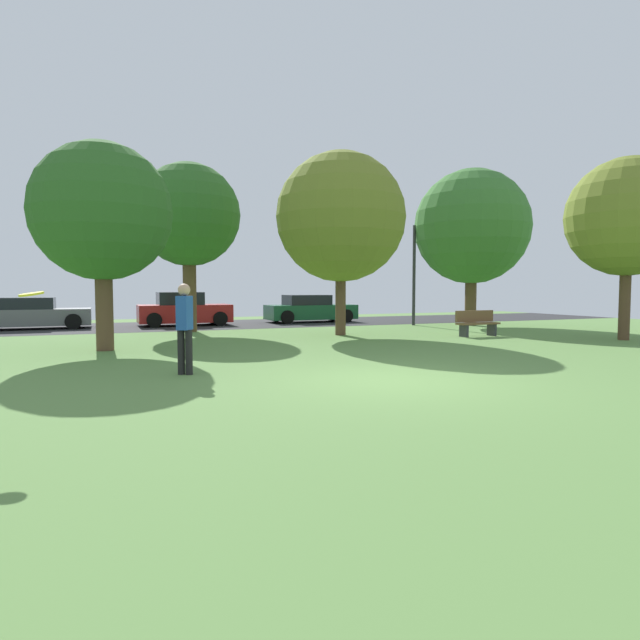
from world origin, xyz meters
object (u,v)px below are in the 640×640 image
Objects in this scene: parked_car_red at (184,310)px; oak_tree_center at (102,212)px; parked_car_grey at (31,314)px; birch_tree_lone at (189,216)px; maple_tree_far at (341,217)px; oak_tree_left at (472,227)px; parked_car_green at (310,309)px; person_catcher at (185,324)px; frisbee_disc at (31,294)px; street_lamp_post at (414,275)px; park_bench at (477,323)px; oak_tree_right at (628,217)px.

oak_tree_center is at bearing -110.73° from parked_car_red.
birch_tree_lone is at bearing -33.09° from parked_car_grey.
maple_tree_far is 0.93× the size of oak_tree_left.
parked_car_green is at bearing 77.08° from maple_tree_far.
person_catcher is (1.40, -4.94, -2.72)m from oak_tree_center.
oak_tree_left is (7.54, 2.29, 0.23)m from maple_tree_far.
frisbee_disc is at bearing -142.27° from oak_tree_left.
person_catcher is 15.45m from street_lamp_post.
parked_car_red is at bearing 179.98° from parked_car_green.
street_lamp_post is (11.65, 10.06, 1.26)m from person_catcher.
park_bench is at bearing -126.16° from oak_tree_left.
parked_car_red is at bearing 76.29° from frisbee_disc.
birch_tree_lone reaches higher than parked_car_green.
birch_tree_lone is 3.63× the size of person_catcher.
parked_car_green is at bearing -74.79° from park_bench.
street_lamp_post is (0.98, 5.59, 1.79)m from park_bench.
park_bench is at bearing -33.32° from birch_tree_lone.
maple_tree_far is 1.48× the size of parked_car_green.
oak_tree_right is 3.67× the size of park_bench.
parked_car_green is (-6.13, 12.31, -3.34)m from oak_tree_right.
oak_tree_right is 15.30m from birch_tree_lone.
parked_car_red is (2.00, 13.90, -0.31)m from person_catcher.
parked_car_green is (-5.90, 4.85, -3.80)m from oak_tree_left.
maple_tree_far is 1.17× the size of oak_tree_center.
person_catcher is 1.11× the size of park_bench.
oak_tree_right is at bearing 140.99° from park_bench.
maple_tree_far is 9.13m from parked_car_red.
birch_tree_lone is 1.47× the size of parked_car_green.
oak_tree_center reaches higher than parked_car_grey.
maple_tree_far is 1.44× the size of street_lamp_post.
frisbee_disc is 0.08× the size of parked_car_green.
person_catcher is at bearing -133.76° from maple_tree_far.
parked_car_grey is 1.02× the size of parked_car_green.
frisbee_disc is 17.84m from parked_car_grey.
street_lamp_post is at bearing 156.74° from oak_tree_left.
oak_tree_left is 1.60× the size of parked_car_green.
oak_tree_left is 8.53m from parked_car_green.
birch_tree_lone reaches higher than parked_car_grey.
frisbee_disc is (-16.50, -5.13, -2.34)m from oak_tree_right.
street_lamp_post is at bearing 44.36° from frisbee_disc.
oak_tree_right is 16.53× the size of frisbee_disc.
frisbee_disc is 19.47m from street_lamp_post.
oak_tree_center reaches higher than frisbee_disc.
oak_tree_left is 20.76m from frisbee_disc.
frisbee_disc is 0.22× the size of park_bench.
oak_tree_left is at bearing -126.16° from park_bench.
oak_tree_center is at bearing 167.89° from oak_tree_right.
frisbee_disc is 17.98m from parked_car_red.
parked_car_grey is at bearing 145.04° from maple_tree_far.
oak_tree_right is 0.91× the size of birch_tree_lone.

